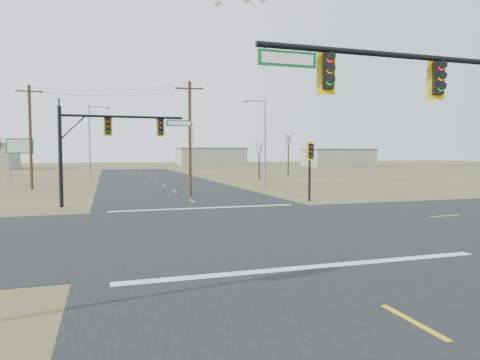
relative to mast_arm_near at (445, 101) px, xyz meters
name	(u,v)px	position (x,y,z in m)	size (l,w,h in m)	color
ground	(240,228)	(-4.58, 7.77, -5.23)	(320.00, 320.00, 0.00)	brown
road_ew	(240,227)	(-4.58, 7.77, -5.22)	(160.00, 14.00, 0.02)	black
road_ns	(240,227)	(-4.58, 7.77, -5.21)	(14.00, 160.00, 0.02)	black
stop_bar_near	(313,267)	(-4.58, 0.27, -5.20)	(12.00, 0.40, 0.01)	silver
stop_bar_far	(205,208)	(-4.58, 15.27, -5.20)	(12.00, 0.40, 0.01)	silver
mast_arm_near	(445,101)	(0.00, 0.00, 0.00)	(10.40, 0.58, 7.18)	black
mast_arm_far	(110,135)	(-10.36, 18.70, -0.43)	(8.83, 0.45, 6.61)	black
pedestal_signal_ne	(311,158)	(3.71, 16.96, -2.00)	(0.63, 0.54, 4.42)	black
utility_pole_near	(190,137)	(-3.93, 23.82, -0.30)	(2.31, 0.52, 9.49)	#4D3421
utility_pole_far	(30,136)	(-17.60, 34.54, 0.02)	(2.48, 0.29, 10.15)	#4D3421
highway_sign	(20,151)	(-20.00, 42.84, -1.45)	(2.78, 0.54, 5.26)	slate
streetlight_a	(263,138)	(5.65, 32.05, 0.02)	(2.60, 0.29, 9.34)	slate
streetlight_b	(192,146)	(2.85, 57.88, -0.45)	(2.37, 0.27, 8.51)	slate
streetlight_c	(91,139)	(-12.35, 46.06, 0.19)	(2.70, 0.39, 9.64)	slate
bare_tree_c	(259,147)	(8.77, 41.88, -0.86)	(2.79, 2.79, 5.56)	black
bare_tree_d	(288,138)	(17.83, 52.86, 0.88)	(3.58, 3.58, 7.58)	black
warehouse_mid	(211,157)	(20.42, 117.77, -2.73)	(20.00, 12.00, 5.00)	#A39E90
warehouse_right	(338,158)	(50.42, 92.77, -2.98)	(18.00, 10.00, 4.50)	#A39E90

